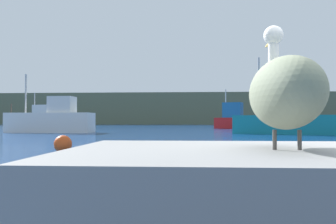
{
  "coord_description": "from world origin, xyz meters",
  "views": [
    {
      "loc": [
        -1.33,
        -3.23,
        0.93
      ],
      "look_at": [
        -2.56,
        15.78,
        1.38
      ],
      "focal_mm": 37.21,
      "sensor_mm": 36.0,
      "label": 1
    }
  ],
  "objects_px": {
    "fishing_boat_white": "(52,120)",
    "fishing_boat_red": "(238,119)",
    "mooring_buoy": "(63,144)",
    "pelican": "(284,92)",
    "fishing_boat_green": "(48,120)",
    "fishing_boat_teal": "(294,120)"
  },
  "relations": [
    {
      "from": "mooring_buoy",
      "to": "fishing_boat_white",
      "type": "bearing_deg",
      "value": 113.27
    },
    {
      "from": "fishing_boat_white",
      "to": "fishing_boat_red",
      "type": "relative_size",
      "value": 1.12
    },
    {
      "from": "pelican",
      "to": "fishing_boat_red",
      "type": "height_order",
      "value": "fishing_boat_red"
    },
    {
      "from": "mooring_buoy",
      "to": "pelican",
      "type": "bearing_deg",
      "value": -58.49
    },
    {
      "from": "pelican",
      "to": "fishing_boat_green",
      "type": "relative_size",
      "value": 0.19
    },
    {
      "from": "pelican",
      "to": "fishing_boat_teal",
      "type": "bearing_deg",
      "value": -14.29
    },
    {
      "from": "fishing_boat_white",
      "to": "fishing_boat_red",
      "type": "height_order",
      "value": "fishing_boat_white"
    },
    {
      "from": "fishing_boat_teal",
      "to": "fishing_boat_green",
      "type": "bearing_deg",
      "value": -15.52
    },
    {
      "from": "fishing_boat_teal",
      "to": "mooring_buoy",
      "type": "bearing_deg",
      "value": 75.16
    },
    {
      "from": "pelican",
      "to": "mooring_buoy",
      "type": "relative_size",
      "value": 2.8
    },
    {
      "from": "pelican",
      "to": "fishing_boat_white",
      "type": "xyz_separation_m",
      "value": [
        -11.0,
        22.58,
        -0.2
      ]
    },
    {
      "from": "fishing_boat_red",
      "to": "mooring_buoy",
      "type": "xyz_separation_m",
      "value": [
        -8.83,
        -28.73,
        -0.79
      ]
    },
    {
      "from": "pelican",
      "to": "fishing_boat_red",
      "type": "xyz_separation_m",
      "value": [
        4.53,
        35.75,
        -0.1
      ]
    },
    {
      "from": "fishing_boat_white",
      "to": "fishing_boat_red",
      "type": "distance_m",
      "value": 20.36
    },
    {
      "from": "mooring_buoy",
      "to": "fishing_boat_teal",
      "type": "bearing_deg",
      "value": 53.03
    },
    {
      "from": "fishing_boat_red",
      "to": "fishing_boat_teal",
      "type": "height_order",
      "value": "fishing_boat_teal"
    },
    {
      "from": "fishing_boat_green",
      "to": "fishing_boat_teal",
      "type": "distance_m",
      "value": 31.38
    },
    {
      "from": "fishing_boat_green",
      "to": "fishing_boat_teal",
      "type": "relative_size",
      "value": 0.91
    },
    {
      "from": "fishing_boat_white",
      "to": "pelican",
      "type": "bearing_deg",
      "value": 119.56
    },
    {
      "from": "fishing_boat_white",
      "to": "mooring_buoy",
      "type": "bearing_deg",
      "value": 116.87
    },
    {
      "from": "fishing_boat_white",
      "to": "fishing_boat_teal",
      "type": "xyz_separation_m",
      "value": [
        17.17,
        -1.62,
        -0.03
      ]
    },
    {
      "from": "fishing_boat_teal",
      "to": "mooring_buoy",
      "type": "height_order",
      "value": "fishing_boat_teal"
    }
  ]
}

